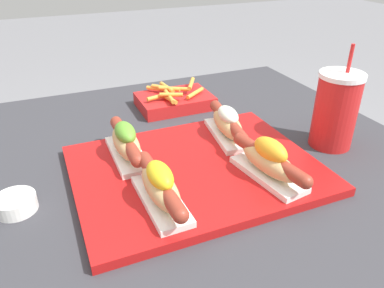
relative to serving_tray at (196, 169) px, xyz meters
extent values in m
cube|color=#333338|center=(0.02, 0.04, -0.36)|extent=(1.02, 1.04, 0.69)
cube|color=#B71414|center=(0.00, 0.00, 0.00)|extent=(0.48, 0.37, 0.02)
cube|color=white|center=(-0.10, -0.09, 0.02)|extent=(0.06, 0.17, 0.01)
ellipsoid|color=tan|center=(-0.10, -0.09, 0.04)|extent=(0.05, 0.15, 0.04)
cylinder|color=maroon|center=(-0.10, -0.09, 0.05)|extent=(0.03, 0.18, 0.03)
sphere|color=maroon|center=(-0.10, -0.18, 0.05)|extent=(0.03, 0.03, 0.03)
sphere|color=maroon|center=(-0.11, 0.00, 0.05)|extent=(0.03, 0.03, 0.03)
ellipsoid|color=yellow|center=(-0.10, -0.09, 0.07)|extent=(0.04, 0.08, 0.04)
cube|color=white|center=(0.11, -0.09, 0.02)|extent=(0.08, 0.17, 0.01)
ellipsoid|color=tan|center=(0.11, -0.09, 0.04)|extent=(0.07, 0.15, 0.04)
cylinder|color=maroon|center=(0.11, -0.09, 0.05)|extent=(0.05, 0.18, 0.03)
sphere|color=maroon|center=(0.13, -0.18, 0.05)|extent=(0.03, 0.03, 0.03)
sphere|color=maroon|center=(0.10, 0.00, 0.05)|extent=(0.03, 0.03, 0.03)
ellipsoid|color=gold|center=(0.11, -0.09, 0.07)|extent=(0.05, 0.08, 0.04)
cube|color=white|center=(-0.12, 0.09, 0.02)|extent=(0.06, 0.16, 0.01)
ellipsoid|color=tan|center=(-0.12, 0.09, 0.04)|extent=(0.05, 0.15, 0.04)
cylinder|color=maroon|center=(-0.12, 0.09, 0.05)|extent=(0.03, 0.18, 0.03)
sphere|color=maroon|center=(-0.12, 0.00, 0.05)|extent=(0.03, 0.03, 0.03)
sphere|color=maroon|center=(-0.12, 0.18, 0.05)|extent=(0.03, 0.03, 0.03)
ellipsoid|color=#5B992D|center=(-0.12, 0.09, 0.07)|extent=(0.04, 0.08, 0.04)
cube|color=white|center=(0.12, 0.09, 0.02)|extent=(0.08, 0.17, 0.01)
ellipsoid|color=tan|center=(0.12, 0.09, 0.04)|extent=(0.07, 0.15, 0.04)
cylinder|color=maroon|center=(0.12, 0.09, 0.05)|extent=(0.05, 0.18, 0.03)
sphere|color=maroon|center=(0.10, 0.00, 0.05)|extent=(0.03, 0.03, 0.03)
sphere|color=maroon|center=(0.13, 0.18, 0.05)|extent=(0.03, 0.03, 0.03)
ellipsoid|color=silver|center=(0.12, 0.09, 0.07)|extent=(0.05, 0.08, 0.03)
cylinder|color=white|center=(-0.34, 0.02, 0.00)|extent=(0.07, 0.07, 0.03)
cylinder|color=beige|center=(-0.34, 0.02, 0.01)|extent=(0.06, 0.06, 0.01)
cylinder|color=red|center=(0.33, -0.01, 0.07)|extent=(0.09, 0.09, 0.16)
cylinder|color=white|center=(0.33, -0.01, 0.16)|extent=(0.10, 0.10, 0.01)
cylinder|color=red|center=(0.35, -0.01, 0.19)|extent=(0.01, 0.01, 0.06)
cube|color=red|center=(0.08, 0.34, 0.01)|extent=(0.20, 0.14, 0.03)
cylinder|color=gold|center=(0.07, 0.37, 0.04)|extent=(0.02, 0.08, 0.01)
cylinder|color=gold|center=(0.14, 0.36, 0.05)|extent=(0.05, 0.08, 0.01)
cylinder|color=gold|center=(0.05, 0.38, 0.04)|extent=(0.06, 0.05, 0.01)
cylinder|color=gold|center=(0.06, 0.30, 0.04)|extent=(0.06, 0.03, 0.01)
cylinder|color=gold|center=(0.06, 0.36, 0.04)|extent=(0.07, 0.07, 0.01)
cylinder|color=gold|center=(0.08, 0.35, 0.04)|extent=(0.08, 0.05, 0.01)
cylinder|color=gold|center=(0.05, 0.29, 0.03)|extent=(0.02, 0.06, 0.01)
cylinder|color=gold|center=(0.03, 0.32, 0.04)|extent=(0.06, 0.02, 0.01)
cylinder|color=gold|center=(0.13, 0.31, 0.04)|extent=(0.07, 0.05, 0.01)
cylinder|color=gold|center=(0.05, 0.30, 0.04)|extent=(0.02, 0.08, 0.01)
camera|label=1|loc=(-0.26, -0.59, 0.41)|focal=35.00mm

